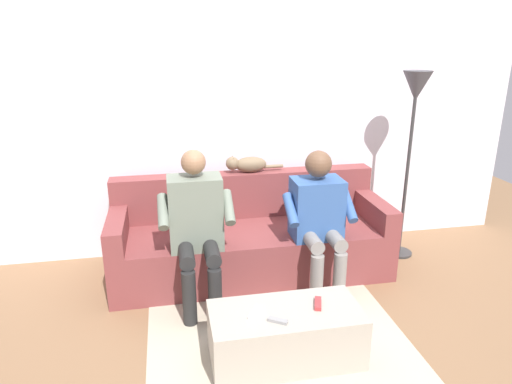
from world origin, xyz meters
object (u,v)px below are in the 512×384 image
person_left_seated (319,214)px  remote_red (318,304)px  remote_white (255,313)px  couch (250,239)px  cat_on_backrest (247,164)px  person_right_seated (196,221)px  coffee_table (285,335)px  floor_lamp (414,106)px  remote_gray (278,320)px

person_left_seated → remote_red: (0.26, 0.81, -0.27)m
remote_white → couch: bearing=-157.2°
cat_on_backrest → remote_red: bearing=97.5°
person_right_seated → cat_on_backrest: bearing=-127.2°
coffee_table → person_left_seated: 1.06m
cat_on_backrest → couch: bearing=85.4°
floor_lamp → person_right_seated: bearing=12.7°
cat_on_backrest → remote_gray: (0.10, 1.56, -0.53)m
couch → person_left_seated: 0.69m
cat_on_backrest → remote_gray: 1.65m
couch → coffee_table: size_ratio=2.46×
remote_red → cat_on_backrest: bearing=-153.9°
cat_on_backrest → remote_gray: bearing=86.4°
coffee_table → cat_on_backrest: bearing=-90.8°
coffee_table → remote_white: 0.26m
person_left_seated → person_right_seated: 0.95m
couch → person_left_seated: person_left_seated is taller
person_right_seated → remote_red: person_right_seated is taller
coffee_table → remote_gray: 0.22m
floor_lamp → coffee_table: bearing=41.0°
couch → person_left_seated: size_ratio=2.06×
coffee_table → remote_red: bearing=-174.3°
remote_red → remote_white: remote_red is taller
coffee_table → remote_white: size_ratio=6.66×
remote_gray → remote_white: bearing=-8.4°
coffee_table → person_left_seated: person_left_seated is taller
coffee_table → remote_white: bearing=0.1°
person_right_seated → person_left_seated: bearing=-178.5°
remote_gray → remote_red: bearing=-123.4°
coffee_table → floor_lamp: (-1.42, -1.23, 1.21)m
remote_red → remote_gray: size_ratio=1.15×
couch → person_left_seated: (-0.47, 0.37, 0.34)m
couch → coffee_table: 1.20m
person_left_seated → remote_gray: (0.55, 0.93, -0.27)m
remote_gray → floor_lamp: bearing=-104.9°
person_left_seated → remote_white: (0.66, 0.83, -0.27)m
couch → cat_on_backrest: (-0.02, -0.26, 0.59)m
couch → remote_gray: size_ratio=19.36×
floor_lamp → remote_red: bearing=45.1°
couch → cat_on_backrest: bearing=-94.6°
person_left_seated → cat_on_backrest: size_ratio=2.20×
person_right_seated → floor_lamp: floor_lamp is taller
person_right_seated → remote_red: bearing=131.1°
couch → cat_on_backrest: size_ratio=4.52×
cat_on_backrest → remote_gray: cat_on_backrest is taller
floor_lamp → remote_gray: bearing=41.7°
coffee_table → remote_white: remote_white is taller
coffee_table → remote_red: 0.28m
coffee_table → person_right_seated: bearing=-59.6°
coffee_table → cat_on_backrest: 1.62m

